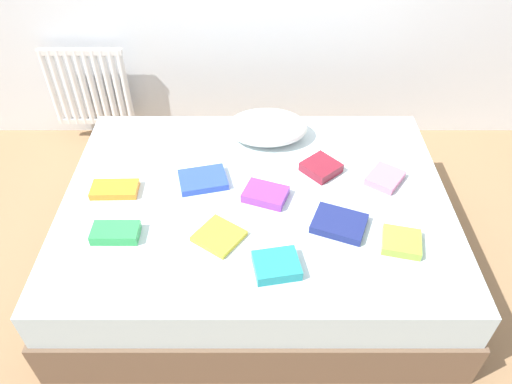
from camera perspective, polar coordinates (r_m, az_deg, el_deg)
The scene contains 14 objects.
ground_plane at distance 2.82m, azimuth -0.00°, elevation -7.94°, with size 8.00×8.00×0.00m, color #93704C.
bed at distance 2.63m, azimuth -0.00°, elevation -4.49°, with size 2.00×1.50×0.50m.
radiator at distance 3.67m, azimuth -19.14°, elevation 11.60°, with size 0.57×0.04×0.58m.
pillow at distance 2.80m, azimuth 1.33°, elevation 7.68°, with size 0.47×0.34×0.15m, color white.
textbook_purple at distance 2.43m, azimuth 1.13°, elevation -0.27°, with size 0.21×0.15×0.05m, color purple.
textbook_pink at distance 2.62m, azimuth 15.04°, elevation 1.60°, with size 0.19×0.15×0.04m, color pink.
textbook_navy at distance 2.32m, azimuth 9.81°, elevation -3.71°, with size 0.24×0.19×0.04m, color navy.
textbook_yellow at distance 2.25m, azimuth -4.44°, elevation -5.21°, with size 0.19×0.19×0.03m, color yellow.
textbook_blue at distance 2.54m, azimuth -6.30°, elevation 1.46°, with size 0.24×0.18×0.04m, color #2847B7.
textbook_orange at distance 2.57m, azimuth -16.38°, elevation 0.33°, with size 0.24×0.13×0.04m, color orange.
textbook_green at distance 2.33m, azimuth -16.31°, elevation -4.62°, with size 0.22×0.12×0.05m, color green.
textbook_lime at distance 2.30m, azimuth 16.83°, elevation -5.72°, with size 0.17×0.16×0.04m, color #8CC638.
textbook_maroon at distance 2.61m, azimuth 7.72°, elevation 2.89°, with size 0.17×0.17×0.05m, color maroon.
textbook_teal at distance 2.11m, azimuth 2.40°, elevation -8.69°, with size 0.20×0.16×0.05m, color teal.
Camera 1 is at (0.00, -1.81, 2.16)m, focal length 33.76 mm.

